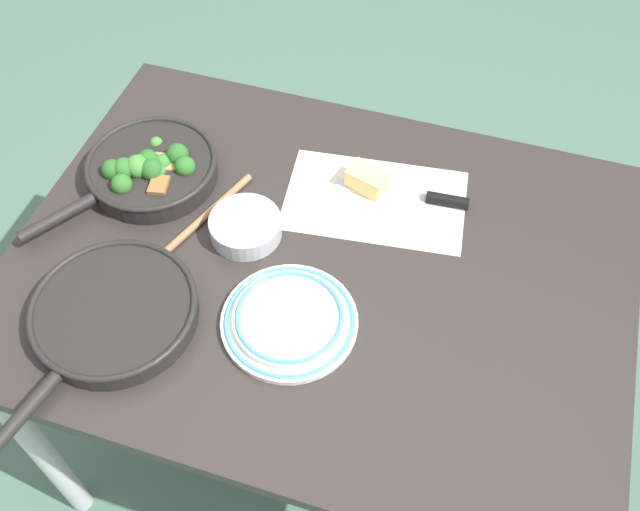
# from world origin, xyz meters

# --- Properties ---
(ground_plane) EXTENTS (14.00, 14.00, 0.00)m
(ground_plane) POSITION_xyz_m (0.00, 0.00, 0.00)
(ground_plane) COLOR #476B56
(dining_table_red) EXTENTS (1.16, 0.87, 0.76)m
(dining_table_red) POSITION_xyz_m (0.00, 0.00, 0.67)
(dining_table_red) COLOR #2D2826
(dining_table_red) RESTS_ON ground_plane
(skillet_broccoli) EXTENTS (0.30, 0.39, 0.08)m
(skillet_broccoli) POSITION_xyz_m (-0.39, 0.10, 0.79)
(skillet_broccoli) COLOR black
(skillet_broccoli) RESTS_ON dining_table_red
(skillet_eggs) EXTENTS (0.29, 0.43, 0.04)m
(skillet_eggs) POSITION_xyz_m (-0.31, -0.23, 0.78)
(skillet_eggs) COLOR black
(skillet_eggs) RESTS_ON dining_table_red
(wooden_spoon) EXTENTS (0.16, 0.38, 0.02)m
(wooden_spoon) POSITION_xyz_m (-0.28, -0.07, 0.77)
(wooden_spoon) COLOR #996B42
(wooden_spoon) RESTS_ON dining_table_red
(parchment_sheet) EXTENTS (0.38, 0.26, 0.00)m
(parchment_sheet) POSITION_xyz_m (0.06, 0.18, 0.76)
(parchment_sheet) COLOR beige
(parchment_sheet) RESTS_ON dining_table_red
(grater_knife) EXTENTS (0.27, 0.04, 0.02)m
(grater_knife) POSITION_xyz_m (0.15, 0.21, 0.77)
(grater_knife) COLOR silver
(grater_knife) RESTS_ON dining_table_red
(cheese_block) EXTENTS (0.09, 0.07, 0.04)m
(cheese_block) POSITION_xyz_m (0.03, 0.21, 0.78)
(cheese_block) COLOR #EFD67A
(cheese_block) RESTS_ON dining_table_red
(dinner_plate_stack) EXTENTS (0.24, 0.24, 0.03)m
(dinner_plate_stack) POSITION_xyz_m (-0.01, -0.15, 0.77)
(dinner_plate_stack) COLOR silver
(dinner_plate_stack) RESTS_ON dining_table_red
(prep_bowl_steel) EXTENTS (0.14, 0.14, 0.04)m
(prep_bowl_steel) POSITION_xyz_m (-0.16, 0.02, 0.78)
(prep_bowl_steel) COLOR #B7B7BC
(prep_bowl_steel) RESTS_ON dining_table_red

